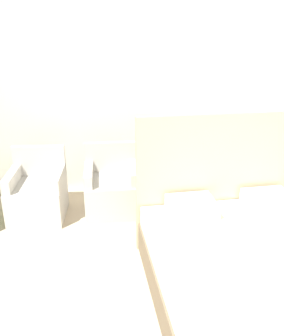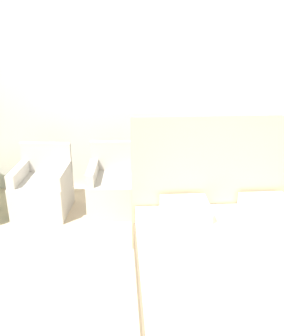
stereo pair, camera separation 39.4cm
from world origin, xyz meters
name	(u,v)px [view 1 (the left image)]	position (x,y,z in m)	size (l,w,h in m)	color
wall_back	(114,87)	(0.00, 3.95, 1.45)	(10.00, 0.06, 2.90)	silver
bed	(257,270)	(0.95, 1.36, 0.30)	(1.83, 2.06, 1.45)	brown
armchair_near_window_left	(38,196)	(-1.05, 3.20, 0.27)	(0.72, 0.72, 0.83)	#B7B2A8
armchair_near_window_right	(112,191)	(-0.14, 3.20, 0.27)	(0.69, 0.68, 0.83)	#B7B2A8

